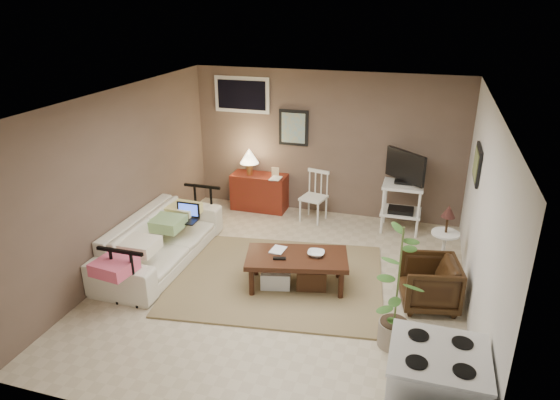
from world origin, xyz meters
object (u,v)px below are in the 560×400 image
(tv_stand, at_px, (403,190))
(armchair, at_px, (429,281))
(coffee_table, at_px, (296,269))
(red_console, at_px, (259,188))
(potted_plant, at_px, (398,284))
(spindle_chair, at_px, (314,198))
(sofa, at_px, (160,233))
(side_table, at_px, (446,231))

(tv_stand, bearing_deg, armchair, -76.90)
(coffee_table, xyz_separation_m, tv_stand, (1.14, 2.13, 0.42))
(red_console, distance_m, potted_plant, 4.06)
(spindle_chair, bearing_deg, potted_plant, -62.09)
(coffee_table, distance_m, spindle_chair, 2.14)
(coffee_table, height_order, armchair, armchair)
(red_console, relative_size, spindle_chair, 1.31)
(sofa, bearing_deg, tv_stand, -57.22)
(sofa, relative_size, red_console, 2.07)
(red_console, xyz_separation_m, spindle_chair, (1.03, -0.18, 0.01))
(spindle_chair, bearing_deg, coffee_table, -82.86)
(coffee_table, xyz_separation_m, side_table, (1.78, 0.95, 0.34))
(coffee_table, xyz_separation_m, potted_plant, (1.29, -0.81, 0.48))
(side_table, height_order, potted_plant, potted_plant)
(tv_stand, bearing_deg, side_table, -61.42)
(coffee_table, xyz_separation_m, red_console, (-1.29, 2.30, 0.11))
(red_console, xyz_separation_m, side_table, (3.08, -1.35, 0.22))
(coffee_table, relative_size, side_table, 1.42)
(tv_stand, height_order, armchair, tv_stand)
(red_console, relative_size, potted_plant, 0.77)
(red_console, distance_m, spindle_chair, 1.04)
(sofa, xyz_separation_m, side_table, (3.76, 0.83, 0.16))
(coffee_table, distance_m, tv_stand, 2.45)
(red_console, bearing_deg, spindle_chair, -9.86)
(spindle_chair, relative_size, tv_stand, 0.64)
(coffee_table, height_order, sofa, sofa)
(sofa, height_order, armchair, sofa)
(side_table, bearing_deg, potted_plant, -105.73)
(coffee_table, relative_size, sofa, 0.61)
(sofa, height_order, side_table, side_table)
(coffee_table, distance_m, sofa, 1.99)
(tv_stand, bearing_deg, red_console, 175.91)
(sofa, height_order, red_console, red_console)
(red_console, relative_size, armchair, 1.65)
(spindle_chair, height_order, potted_plant, potted_plant)
(potted_plant, bearing_deg, armchair, 69.28)
(potted_plant, bearing_deg, sofa, 164.11)
(side_table, bearing_deg, coffee_table, -151.96)
(armchair, bearing_deg, red_console, -138.81)
(spindle_chair, bearing_deg, armchair, -47.40)
(red_console, bearing_deg, armchair, -37.42)
(sofa, distance_m, spindle_chair, 2.63)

